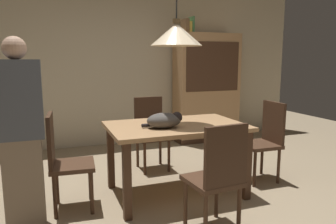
{
  "coord_description": "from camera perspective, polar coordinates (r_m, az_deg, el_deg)",
  "views": [
    {
      "loc": [
        -1.19,
        -2.67,
        1.42
      ],
      "look_at": [
        0.01,
        0.55,
        0.85
      ],
      "focal_mm": 34.3,
      "sensor_mm": 36.0,
      "label": 1
    }
  ],
  "objects": [
    {
      "name": "ground",
      "position": [
        3.25,
        3.38,
        -16.49
      ],
      "size": [
        10.0,
        10.0,
        0.0
      ],
      "primitive_type": "plane",
      "color": "#998466"
    },
    {
      "name": "back_wall",
      "position": [
        5.46,
        -7.93,
        9.62
      ],
      "size": [
        6.4,
        0.1,
        2.9
      ],
      "primitive_type": "cube",
      "color": "beige",
      "rests_on": "ground"
    },
    {
      "name": "dining_table",
      "position": [
        3.35,
        1.44,
        -3.9
      ],
      "size": [
        1.4,
        0.9,
        0.75
      ],
      "color": "tan",
      "rests_on": "ground"
    },
    {
      "name": "chair_near_front",
      "position": [
        2.63,
        8.84,
        -10.88
      ],
      "size": [
        0.44,
        0.44,
        0.93
      ],
      "color": "#472D1E",
      "rests_on": "ground"
    },
    {
      "name": "chair_left_side",
      "position": [
        3.17,
        -18.11,
        -7.75
      ],
      "size": [
        0.43,
        0.43,
        0.93
      ],
      "color": "#472D1E",
      "rests_on": "ground"
    },
    {
      "name": "chair_right_side",
      "position": [
        3.93,
        16.92,
        -4.37
      ],
      "size": [
        0.41,
        0.41,
        0.93
      ],
      "color": "#472D1E",
      "rests_on": "ground"
    },
    {
      "name": "chair_far_back",
      "position": [
        4.19,
        -3.07,
        -3.14
      ],
      "size": [
        0.41,
        0.41,
        0.93
      ],
      "color": "#472D1E",
      "rests_on": "ground"
    },
    {
      "name": "cat_sleeping",
      "position": [
        3.15,
        -0.53,
        -1.46
      ],
      "size": [
        0.39,
        0.25,
        0.16
      ],
      "color": "#4C4742",
      "rests_on": "dining_table"
    },
    {
      "name": "pendant_lamp",
      "position": [
        3.27,
        1.51,
        13.65
      ],
      "size": [
        0.52,
        0.52,
        1.3
      ],
      "color": "beige"
    },
    {
      "name": "hutch_bookcase",
      "position": [
        5.64,
        6.82,
        3.93
      ],
      "size": [
        1.12,
        0.45,
        1.85
      ],
      "color": "tan",
      "rests_on": "ground"
    },
    {
      "name": "book_brown_thick",
      "position": [
        5.47,
        3.0,
        15.04
      ],
      "size": [
        0.06,
        0.24,
        0.22
      ],
      "primitive_type": "cube",
      "color": "brown",
      "rests_on": "hutch_bookcase"
    },
    {
      "name": "book_yellow_short",
      "position": [
        5.49,
        3.68,
        14.8
      ],
      "size": [
        0.04,
        0.2,
        0.18
      ],
      "primitive_type": "cube",
      "color": "gold",
      "rests_on": "hutch_bookcase"
    },
    {
      "name": "book_green_slim",
      "position": [
        5.52,
        4.18,
        15.19
      ],
      "size": [
        0.03,
        0.2,
        0.26
      ],
      "primitive_type": "cube",
      "color": "#427A4C",
      "rests_on": "hutch_bookcase"
    },
    {
      "name": "person_standing",
      "position": [
        2.84,
        -24.68,
        -4.07
      ],
      "size": [
        0.36,
        0.22,
        1.59
      ],
      "color": "#84705B",
      "rests_on": "ground"
    }
  ]
}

